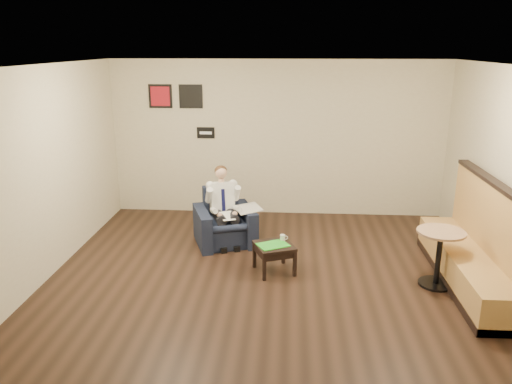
# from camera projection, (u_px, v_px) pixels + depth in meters

# --- Properties ---
(ground) EXTENTS (6.00, 6.00, 0.00)m
(ground) POSITION_uv_depth(u_px,v_px,m) (270.00, 286.00, 6.52)
(ground) COLOR black
(ground) RESTS_ON ground
(wall_back) EXTENTS (6.00, 0.02, 2.80)m
(wall_back) POSITION_uv_depth(u_px,v_px,m) (277.00, 139.00, 8.99)
(wall_back) COLOR beige
(wall_back) RESTS_ON ground
(wall_front) EXTENTS (6.00, 0.02, 2.80)m
(wall_front) POSITION_uv_depth(u_px,v_px,m) (252.00, 306.00, 3.26)
(wall_front) COLOR beige
(wall_front) RESTS_ON ground
(wall_left) EXTENTS (0.02, 6.00, 2.80)m
(wall_left) POSITION_uv_depth(u_px,v_px,m) (35.00, 179.00, 6.32)
(wall_left) COLOR beige
(wall_left) RESTS_ON ground
(ceiling) EXTENTS (6.00, 6.00, 0.02)m
(ceiling) POSITION_uv_depth(u_px,v_px,m) (272.00, 66.00, 5.73)
(ceiling) COLOR white
(ceiling) RESTS_ON wall_back
(seating_sign) EXTENTS (0.32, 0.02, 0.20)m
(seating_sign) POSITION_uv_depth(u_px,v_px,m) (206.00, 133.00, 9.04)
(seating_sign) COLOR black
(seating_sign) RESTS_ON wall_back
(art_print_left) EXTENTS (0.42, 0.03, 0.42)m
(art_print_left) POSITION_uv_depth(u_px,v_px,m) (160.00, 96.00, 8.90)
(art_print_left) COLOR #A91421
(art_print_left) RESTS_ON wall_back
(art_print_right) EXTENTS (0.42, 0.03, 0.42)m
(art_print_right) POSITION_uv_depth(u_px,v_px,m) (191.00, 96.00, 8.87)
(art_print_right) COLOR black
(art_print_right) RESTS_ON wall_back
(armchair) EXTENTS (1.12, 1.12, 0.85)m
(armchair) POSITION_uv_depth(u_px,v_px,m) (225.00, 218.00, 7.84)
(armchair) COLOR black
(armchair) RESTS_ON ground
(seated_man) EXTENTS (0.80, 0.97, 1.16)m
(seated_man) POSITION_uv_depth(u_px,v_px,m) (226.00, 210.00, 7.69)
(seated_man) COLOR silver
(seated_man) RESTS_ON armchair
(lap_papers) EXTENTS (0.29, 0.33, 0.01)m
(lap_papers) POSITION_uv_depth(u_px,v_px,m) (227.00, 216.00, 7.62)
(lap_papers) COLOR white
(lap_papers) RESTS_ON seated_man
(newspaper) EXTENTS (0.52, 0.57, 0.01)m
(newspaper) POSITION_uv_depth(u_px,v_px,m) (248.00, 208.00, 7.80)
(newspaper) COLOR silver
(newspaper) RESTS_ON armchair
(side_table) EXTENTS (0.64, 0.64, 0.40)m
(side_table) POSITION_uv_depth(u_px,v_px,m) (274.00, 258.00, 6.90)
(side_table) COLOR black
(side_table) RESTS_ON ground
(green_folder) EXTENTS (0.49, 0.45, 0.01)m
(green_folder) POSITION_uv_depth(u_px,v_px,m) (273.00, 245.00, 6.82)
(green_folder) COLOR green
(green_folder) RESTS_ON side_table
(coffee_mug) EXTENTS (0.10, 0.10, 0.08)m
(coffee_mug) POSITION_uv_depth(u_px,v_px,m) (283.00, 238.00, 6.97)
(coffee_mug) COLOR white
(coffee_mug) RESTS_ON side_table
(smartphone) EXTENTS (0.14, 0.09, 0.01)m
(smartphone) POSITION_uv_depth(u_px,v_px,m) (274.00, 240.00, 6.98)
(smartphone) COLOR black
(smartphone) RESTS_ON side_table
(banquette) EXTENTS (0.63, 2.65, 1.35)m
(banquette) POSITION_uv_depth(u_px,v_px,m) (471.00, 235.00, 6.44)
(banquette) COLOR #B28445
(banquette) RESTS_ON ground
(cafe_table) EXTENTS (0.62, 0.62, 0.76)m
(cafe_table) POSITION_uv_depth(u_px,v_px,m) (438.00, 258.00, 6.46)
(cafe_table) COLOR #A17757
(cafe_table) RESTS_ON ground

